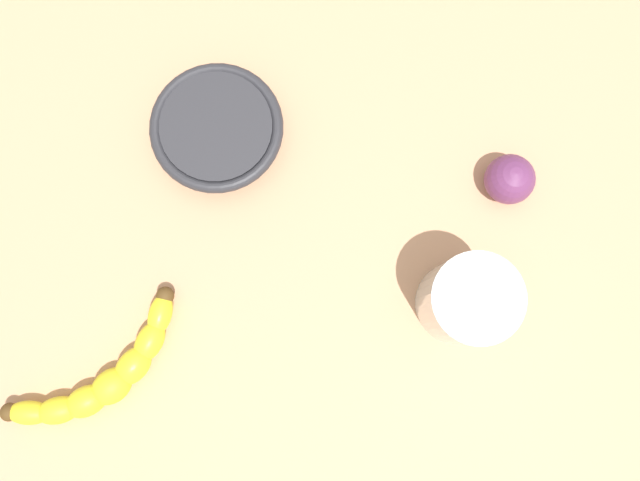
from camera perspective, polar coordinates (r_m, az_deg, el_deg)
wooden_tabletop at (r=70.42cm, az=0.57°, el=-2.16°), size 120.00×120.00×3.00cm
banana at (r=70.26cm, az=-17.75°, el=-10.92°), size 17.15×13.40×3.30cm
smoothie_glass at (r=65.40cm, az=12.28°, el=-5.02°), size 8.40×8.40×10.00cm
ceramic_bowl at (r=70.30cm, az=-8.66°, el=9.24°), size 13.59×13.59×3.58cm
plum_fruit at (r=70.42cm, az=15.76°, el=5.01°), size 5.07×5.07×5.07cm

